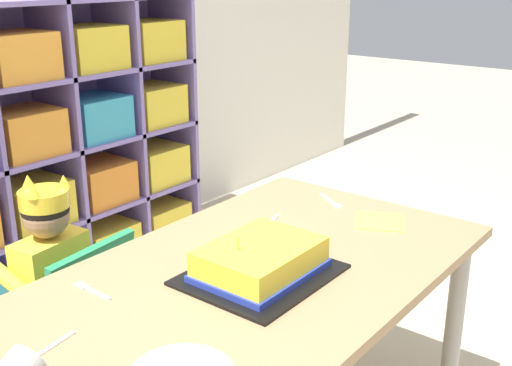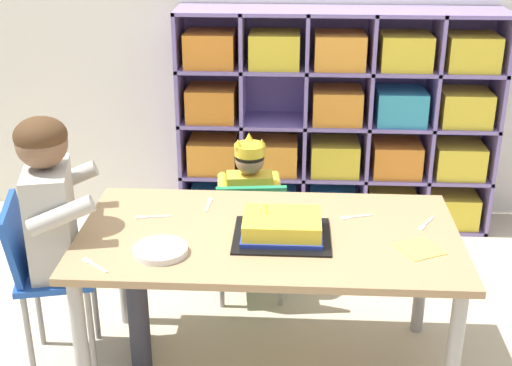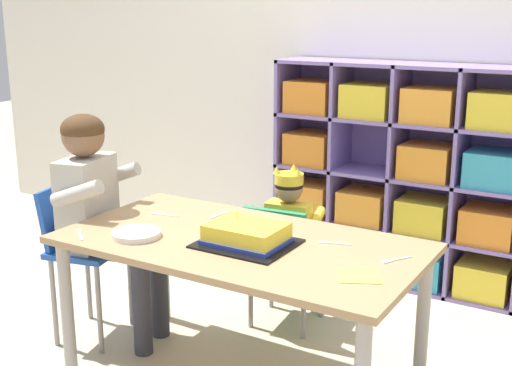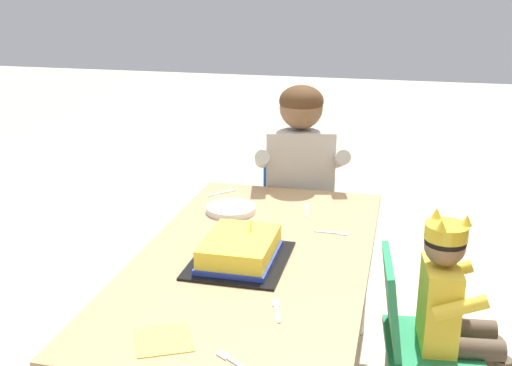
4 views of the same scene
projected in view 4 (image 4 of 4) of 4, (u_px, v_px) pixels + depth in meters
activity_table at (254, 276)px, 2.10m from camera, size 1.43×0.76×0.63m
classroom_chair_blue at (415, 333)px, 2.14m from camera, size 0.37×0.37×0.63m
child_with_crown at (452, 301)px, 2.09m from camera, size 0.31×0.31×0.80m
classroom_chair_adult_side at (298, 213)px, 2.95m from camera, size 0.38×0.41×0.73m
adult_helper_seated at (301, 179)px, 2.78m from camera, size 0.47×0.45×1.07m
birthday_cake_on_tray at (240, 251)px, 2.03m from camera, size 0.36×0.30×0.12m
paper_plate_stack at (231, 209)px, 2.46m from camera, size 0.19×0.19×0.02m
paper_napkin_square at (164, 339)px, 1.60m from camera, size 0.19×0.19×0.00m
fork_by_napkin at (277, 309)px, 1.74m from camera, size 0.12×0.05×0.00m
fork_beside_plate_stack at (224, 192)px, 2.69m from camera, size 0.11×0.10×0.00m
fork_scattered_mid_table at (307, 210)px, 2.49m from camera, size 0.14×0.03×0.00m
fork_near_cake_tray at (234, 362)px, 1.51m from camera, size 0.08×0.12×0.00m
fork_near_child_seat at (334, 233)px, 2.26m from camera, size 0.02×0.12×0.00m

